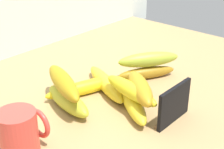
# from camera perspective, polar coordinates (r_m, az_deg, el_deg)

# --- Properties ---
(counter_top) EXTENTS (1.10, 0.76, 0.03)m
(counter_top) POSITION_cam_1_polar(r_m,az_deg,el_deg) (0.86, 0.56, -3.34)
(counter_top) COLOR #A58455
(counter_top) RESTS_ON ground
(chalkboard_sign) EXTENTS (0.11, 0.02, 0.08)m
(chalkboard_sign) POSITION_cam_1_polar(r_m,az_deg,el_deg) (0.72, 10.48, -5.19)
(chalkboard_sign) COLOR black
(chalkboard_sign) RESTS_ON counter_top
(coffee_mug) EXTENTS (0.09, 0.07, 0.09)m
(coffee_mug) POSITION_cam_1_polar(r_m,az_deg,el_deg) (0.63, -15.40, -9.62)
(coffee_mug) COLOR #D84037
(coffee_mug) RESTS_ON counter_top
(banana_0) EXTENTS (0.07, 0.16, 0.04)m
(banana_0) POSITION_cam_1_polar(r_m,az_deg,el_deg) (0.76, -7.53, -4.43)
(banana_0) COLOR gold
(banana_0) RESTS_ON counter_top
(banana_1) EXTENTS (0.21, 0.10, 0.03)m
(banana_1) POSITION_cam_1_polar(r_m,az_deg,el_deg) (0.83, -4.50, -2.17)
(banana_1) COLOR yellow
(banana_1) RESTS_ON counter_top
(banana_2) EXTENTS (0.14, 0.16, 0.04)m
(banana_2) POSITION_cam_1_polar(r_m,az_deg,el_deg) (0.75, 3.55, -4.90)
(banana_2) COLOR yellow
(banana_2) RESTS_ON counter_top
(banana_3) EXTENTS (0.12, 0.20, 0.04)m
(banana_3) POSITION_cam_1_polar(r_m,az_deg,el_deg) (0.84, -1.09, -1.50)
(banana_3) COLOR yellow
(banana_3) RESTS_ON counter_top
(banana_4) EXTENTS (0.15, 0.11, 0.03)m
(banana_4) POSITION_cam_1_polar(r_m,az_deg,el_deg) (0.90, 5.90, 0.28)
(banana_4) COLOR #9A7019
(banana_4) RESTS_ON counter_top
(banana_5) EXTENTS (0.07, 0.17, 0.03)m
(banana_5) POSITION_cam_1_polar(r_m,az_deg,el_deg) (0.73, 3.19, -2.66)
(banana_5) COLOR yellow
(banana_5) RESTS_ON banana_2
(banana_6) EXTENTS (0.16, 0.13, 0.04)m
(banana_6) POSITION_cam_1_polar(r_m,az_deg,el_deg) (0.90, 6.23, 2.57)
(banana_6) COLOR #9BAF33
(banana_6) RESTS_ON banana_4
(banana_7) EXTENTS (0.11, 0.18, 0.04)m
(banana_7) POSITION_cam_1_polar(r_m,az_deg,el_deg) (0.75, -8.27, -1.33)
(banana_7) COLOR #A98A16
(banana_7) RESTS_ON banana_0
(banana_8) EXTENTS (0.13, 0.14, 0.04)m
(banana_8) POSITION_cam_1_polar(r_m,az_deg,el_deg) (0.73, 4.81, -2.33)
(banana_8) COLOR #BF8E1E
(banana_8) RESTS_ON banana_2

